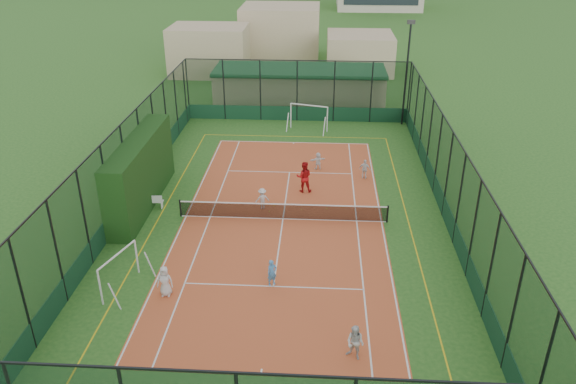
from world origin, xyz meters
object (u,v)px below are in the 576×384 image
at_px(child_near_left, 165,281).
at_px(child_near_right, 355,343).
at_px(floodlight_ne, 406,74).
at_px(child_near_mid, 272,273).
at_px(futsal_goal_far, 309,118).
at_px(child_far_right, 365,169).
at_px(futsal_goal_near, 119,271).
at_px(child_far_left, 262,199).
at_px(child_far_back, 318,161).
at_px(coach, 304,177).
at_px(white_bench, 150,201).
at_px(clubhouse, 300,86).

distance_m(child_near_left, child_near_right, 8.94).
height_order(floodlight_ne, child_near_mid, floodlight_ne).
xyz_separation_m(futsal_goal_far, child_far_right, (3.85, -9.04, -0.35)).
bearing_deg(child_near_right, futsal_goal_near, -169.83).
relative_size(child_far_left, child_far_back, 1.09).
xyz_separation_m(child_near_left, coach, (5.78, 10.93, 0.25)).
height_order(child_near_mid, child_near_right, child_near_right).
relative_size(child_near_right, child_far_back, 1.26).
bearing_deg(white_bench, child_far_back, 29.50).
relative_size(child_near_left, coach, 0.75).
distance_m(futsal_goal_near, child_near_left, 2.22).
xyz_separation_m(futsal_goal_far, child_far_back, (0.83, -7.71, -0.41)).
bearing_deg(floodlight_ne, white_bench, -136.29).
distance_m(futsal_goal_near, child_near_right, 11.12).
height_order(child_near_right, child_far_left, child_near_right).
bearing_deg(futsal_goal_far, white_bench, -106.45).
distance_m(floodlight_ne, child_near_left, 27.59).
height_order(futsal_goal_near, child_far_left, futsal_goal_near).
distance_m(futsal_goal_far, child_far_back, 7.76).
bearing_deg(coach, child_near_mid, 81.39).
height_order(futsal_goal_near, child_near_mid, futsal_goal_near).
relative_size(futsal_goal_near, child_far_back, 2.35).
height_order(child_far_left, child_far_right, child_far_right).
bearing_deg(coach, clubhouse, -88.90).
bearing_deg(child_near_mid, coach, 50.91).
bearing_deg(white_bench, clubhouse, 66.66).
height_order(floodlight_ne, child_far_left, floodlight_ne).
distance_m(futsal_goal_near, child_far_left, 9.87).
xyz_separation_m(floodlight_ne, child_far_back, (-6.73, -9.51, -3.53)).
relative_size(child_far_back, coach, 0.60).
bearing_deg(child_near_right, child_far_right, 116.00).
bearing_deg(clubhouse, child_near_right, -83.93).
bearing_deg(floodlight_ne, child_far_right, -108.91).
xyz_separation_m(child_near_mid, coach, (1.12, 9.85, 0.34)).
bearing_deg(futsal_goal_near, futsal_goal_far, -1.94).
xyz_separation_m(child_far_back, coach, (-0.83, -3.48, 0.39)).
bearing_deg(child_far_right, child_near_left, 70.40).
height_order(clubhouse, child_near_mid, clubhouse).
height_order(clubhouse, child_far_back, clubhouse).
height_order(clubhouse, futsal_goal_far, clubhouse).
bearing_deg(clubhouse, child_near_left, -99.18).
height_order(child_near_left, child_far_right, child_near_left).
distance_m(futsal_goal_far, child_far_right, 9.83).
height_order(futsal_goal_far, child_near_left, futsal_goal_far).
bearing_deg(child_far_right, white_bench, 37.63).
distance_m(clubhouse, white_bench, 22.50).
distance_m(child_far_left, child_far_back, 6.68).
relative_size(child_near_left, child_far_right, 1.13).
bearing_deg(child_near_mid, child_far_right, 34.92).
relative_size(floodlight_ne, child_far_right, 6.41).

